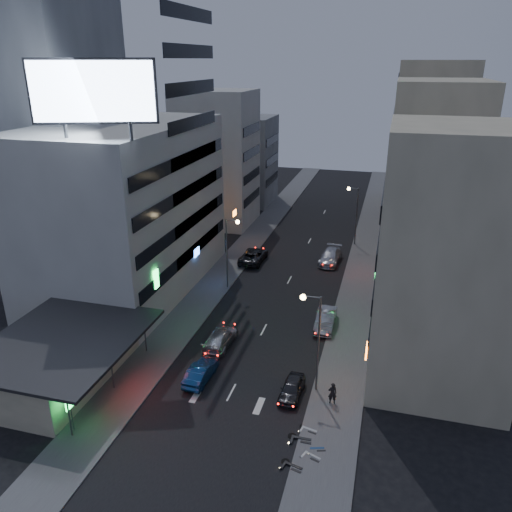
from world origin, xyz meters
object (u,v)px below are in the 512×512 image
at_px(parked_car_right_mid, 326,320).
at_px(parked_car_right_far, 330,257).
at_px(parked_car_right_near, 292,389).
at_px(parked_car_left, 253,256).
at_px(scooter_silver_b, 318,425).
at_px(scooter_black_a, 304,461).
at_px(road_car_silver, 220,338).
at_px(road_car_blue, 201,372).
at_px(scooter_blue, 325,441).
at_px(person, 332,393).
at_px(scooter_silver_a, 322,452).
at_px(scooter_black_b, 312,432).

distance_m(parked_car_right_mid, parked_car_right_far, 16.64).
xyz_separation_m(parked_car_right_near, parked_car_left, (-10.20, 25.49, 0.17)).
height_order(parked_car_right_near, scooter_silver_b, parked_car_right_near).
height_order(parked_car_left, scooter_black_a, parked_car_left).
bearing_deg(scooter_black_a, parked_car_left, 35.24).
bearing_deg(road_car_silver, parked_car_left, -81.57).
distance_m(parked_car_left, parked_car_right_far, 9.75).
xyz_separation_m(parked_car_left, road_car_blue, (2.75, -25.43, -0.11)).
relative_size(parked_car_left, scooter_blue, 3.64).
bearing_deg(parked_car_right_far, scooter_blue, -79.55).
relative_size(parked_car_right_far, road_car_silver, 1.10).
bearing_deg(person, scooter_blue, 75.94).
bearing_deg(parked_car_right_near, scooter_silver_a, -59.54).
bearing_deg(scooter_blue, scooter_silver_b, 6.97).
xyz_separation_m(road_car_silver, scooter_blue, (10.88, -10.26, -0.13)).
relative_size(parked_car_right_far, scooter_black_a, 2.99).
bearing_deg(road_car_blue, scooter_silver_b, 162.72).
relative_size(parked_car_right_mid, scooter_silver_a, 2.79).
xyz_separation_m(parked_car_right_mid, scooter_black_a, (1.21, -18.30, -0.11)).
bearing_deg(person, parked_car_left, -78.00).
distance_m(scooter_blue, scooter_silver_b, 1.55).
relative_size(parked_car_left, scooter_black_a, 3.12).
bearing_deg(scooter_black_b, scooter_silver_b, -15.40).
bearing_deg(parked_car_right_far, parked_car_right_mid, -80.49).
bearing_deg(scooter_silver_b, road_car_silver, 61.89).
xyz_separation_m(road_car_blue, scooter_silver_a, (10.65, -6.04, -0.05)).
height_order(parked_car_right_far, road_car_blue, parked_car_right_far).
distance_m(parked_car_right_mid, scooter_silver_a, 17.33).
bearing_deg(parked_car_left, scooter_silver_b, 114.26).
bearing_deg(scooter_blue, parked_car_right_far, -11.14).
bearing_deg(parked_car_right_mid, parked_car_left, 127.61).
relative_size(road_car_blue, person, 2.44).
xyz_separation_m(parked_car_right_mid, parked_car_left, (-11.20, 14.28, 0.01)).
relative_size(parked_car_right_near, scooter_black_a, 2.03).
bearing_deg(scooter_silver_b, road_car_blue, 83.33).
relative_size(parked_car_right_mid, person, 2.79).
relative_size(parked_car_right_near, scooter_black_b, 1.88).
height_order(parked_car_right_near, road_car_blue, road_car_blue).
relative_size(person, scooter_black_b, 0.86).
distance_m(parked_car_left, road_car_blue, 25.58).
xyz_separation_m(scooter_black_a, scooter_silver_b, (0.35, 3.61, -0.07)).
bearing_deg(scooter_black_b, road_car_blue, 65.97).
height_order(parked_car_right_near, road_car_silver, road_car_silver).
bearing_deg(scooter_black_b, road_car_silver, 46.05).
height_order(parked_car_left, road_car_blue, parked_car_left).
bearing_deg(scooter_blue, road_car_blue, 47.14).
relative_size(parked_car_left, scooter_black_b, 2.89).
height_order(parked_car_right_near, person, person).
height_order(scooter_black_b, scooter_silver_b, scooter_black_b).
xyz_separation_m(parked_car_right_near, road_car_silver, (-7.67, 5.38, 0.09)).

